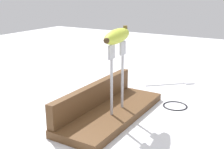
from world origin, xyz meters
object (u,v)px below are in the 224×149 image
fork_stand_center (117,71)px  banana_raised_center (117,36)px  wire_coil (175,105)px  fork_fallen_near (176,83)px

fork_stand_center → banana_raised_center: bearing=-169.9°
fork_stand_center → wire_coil: (0.16, -0.11, -0.13)m
fork_fallen_near → wire_coil: (-0.20, -0.07, -0.00)m
fork_fallen_near → wire_coil: 0.21m
fork_fallen_near → wire_coil: fork_fallen_near is taller
fork_stand_center → fork_fallen_near: bearing=-7.0°
banana_raised_center → wire_coil: size_ratio=2.16×
banana_raised_center → wire_coil: bearing=-34.6°
fork_stand_center → banana_raised_center: 0.09m
fork_stand_center → wire_coil: bearing=-34.7°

